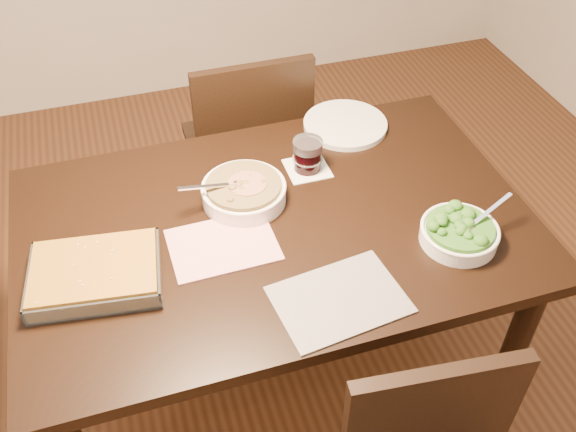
% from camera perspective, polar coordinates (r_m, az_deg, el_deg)
% --- Properties ---
extents(ground, '(4.00, 4.00, 0.00)m').
position_cam_1_polar(ground, '(2.34, -0.91, -13.91)').
color(ground, '#422212').
rests_on(ground, ground).
extents(table, '(1.40, 0.90, 0.75)m').
position_cam_1_polar(table, '(1.83, -1.13, -2.62)').
color(table, black).
rests_on(table, ground).
extents(magazine_a, '(0.28, 0.21, 0.01)m').
position_cam_1_polar(magazine_a, '(1.70, -5.81, -2.57)').
color(magazine_a, '#C5385B').
rests_on(magazine_a, table).
extents(magazine_b, '(0.33, 0.26, 0.01)m').
position_cam_1_polar(magazine_b, '(1.57, 4.57, -7.42)').
color(magazine_b, '#23242B').
rests_on(magazine_b, table).
extents(coaster, '(0.13, 0.13, 0.00)m').
position_cam_1_polar(coaster, '(1.94, 1.72, 4.24)').
color(coaster, white).
rests_on(coaster, table).
extents(stew_bowl, '(0.27, 0.24, 0.09)m').
position_cam_1_polar(stew_bowl, '(1.81, -3.95, 2.22)').
color(stew_bowl, white).
rests_on(stew_bowl, table).
extents(broccoli_bowl, '(0.23, 0.21, 0.08)m').
position_cam_1_polar(broccoli_bowl, '(1.75, 14.99, -1.44)').
color(broccoli_bowl, white).
rests_on(broccoli_bowl, table).
extents(baking_dish, '(0.35, 0.27, 0.06)m').
position_cam_1_polar(baking_dish, '(1.66, -16.76, -4.94)').
color(baking_dish, silver).
rests_on(baking_dish, table).
extents(wine_tumbler, '(0.09, 0.09, 0.10)m').
position_cam_1_polar(wine_tumbler, '(1.90, 1.75, 5.50)').
color(wine_tumbler, black).
rests_on(wine_tumbler, coaster).
extents(dinner_plate, '(0.27, 0.27, 0.02)m').
position_cam_1_polar(dinner_plate, '(2.11, 5.11, 8.09)').
color(dinner_plate, silver).
rests_on(dinner_plate, table).
extents(chair_far, '(0.42, 0.42, 0.90)m').
position_cam_1_polar(chair_far, '(2.45, -3.50, 6.38)').
color(chair_far, black).
rests_on(chair_far, ground).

